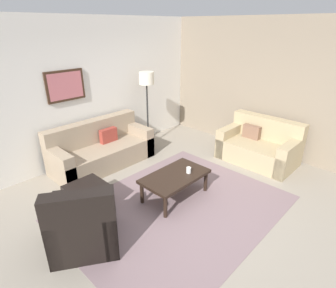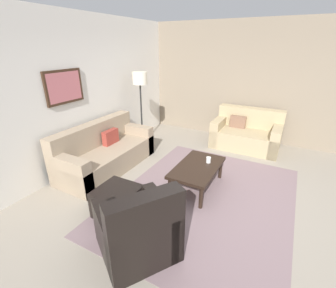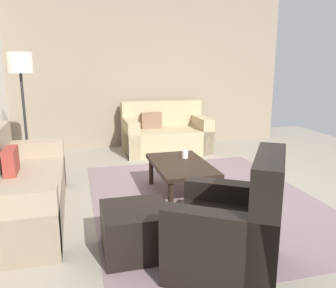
# 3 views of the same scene
# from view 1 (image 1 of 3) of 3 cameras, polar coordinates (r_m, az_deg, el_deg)

# --- Properties ---
(ground_plane) EXTENTS (8.00, 8.00, 0.00)m
(ground_plane) POSITION_cam_1_polar(r_m,az_deg,el_deg) (4.38, 1.71, -13.21)
(ground_plane) COLOR gray
(rear_partition) EXTENTS (6.00, 0.12, 2.80)m
(rear_partition) POSITION_cam_1_polar(r_m,az_deg,el_deg) (5.71, -18.12, 10.16)
(rear_partition) COLOR silver
(rear_partition) RESTS_ON ground_plane
(stone_feature_panel) EXTENTS (0.12, 5.20, 2.80)m
(stone_feature_panel) POSITION_cam_1_polar(r_m,az_deg,el_deg) (6.20, 21.23, 10.73)
(stone_feature_panel) COLOR gray
(stone_feature_panel) RESTS_ON ground_plane
(area_rug) EXTENTS (3.29, 2.58, 0.01)m
(area_rug) POSITION_cam_1_polar(r_m,az_deg,el_deg) (4.38, 1.72, -13.17)
(area_rug) COLOR slate
(area_rug) RESTS_ON ground_plane
(couch_main) EXTENTS (2.01, 0.86, 0.88)m
(couch_main) POSITION_cam_1_polar(r_m,az_deg,el_deg) (5.68, -13.95, -1.23)
(couch_main) COLOR gray
(couch_main) RESTS_ON ground_plane
(couch_loveseat) EXTENTS (0.91, 1.49, 0.88)m
(couch_loveseat) POSITION_cam_1_polar(r_m,az_deg,el_deg) (5.98, 18.66, -0.53)
(couch_loveseat) COLOR tan
(couch_loveseat) RESTS_ON ground_plane
(armchair_leather) EXTENTS (1.11, 1.11, 0.95)m
(armchair_leather) POSITION_cam_1_polar(r_m,az_deg,el_deg) (3.71, -17.08, -16.37)
(armchair_leather) COLOR black
(armchair_leather) RESTS_ON ground_plane
(ottoman) EXTENTS (0.56, 0.56, 0.40)m
(ottoman) POSITION_cam_1_polar(r_m,az_deg,el_deg) (4.43, -16.36, -10.62)
(ottoman) COLOR black
(ottoman) RESTS_ON ground_plane
(coffee_table) EXTENTS (1.10, 0.64, 0.41)m
(coffee_table) POSITION_cam_1_polar(r_m,az_deg,el_deg) (4.44, 1.47, -7.03)
(coffee_table) COLOR black
(coffee_table) RESTS_ON ground_plane
(cup) EXTENTS (0.08, 0.08, 0.10)m
(cup) POSITION_cam_1_polar(r_m,az_deg,el_deg) (4.46, 4.34, -5.47)
(cup) COLOR white
(cup) RESTS_ON coffee_table
(lamp_standing) EXTENTS (0.32, 0.32, 1.71)m
(lamp_standing) POSITION_cam_1_polar(r_m,az_deg,el_deg) (6.01, -4.48, 11.97)
(lamp_standing) COLOR black
(lamp_standing) RESTS_ON ground_plane
(framed_artwork) EXTENTS (0.73, 0.04, 0.56)m
(framed_artwork) POSITION_cam_1_polar(r_m,az_deg,el_deg) (5.47, -20.64, 11.32)
(framed_artwork) COLOR #382316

